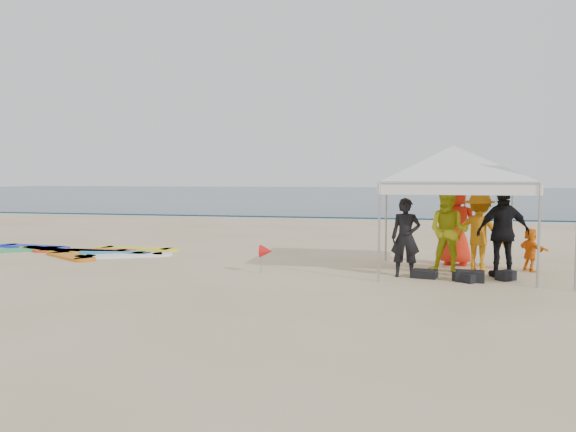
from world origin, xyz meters
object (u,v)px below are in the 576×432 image
(person_orange_b, at_px, (456,225))
(surfboard_spread, at_px, (78,251))
(person_black_b, at_px, (503,232))
(person_seated, at_px, (531,250))
(person_yellow, at_px, (449,231))
(marker_pennant, at_px, (266,251))
(canopy_tent, at_px, (453,146))
(person_orange_a, at_px, (479,232))
(person_black_a, at_px, (406,238))

(person_orange_b, xyz_separation_m, surfboard_spread, (-10.28, 0.05, -0.94))
(person_black_b, height_order, person_seated, person_black_b)
(person_yellow, height_order, marker_pennant, person_yellow)
(canopy_tent, bearing_deg, person_seated, 15.83)
(person_orange_a, xyz_separation_m, person_black_b, (0.40, -0.73, 0.06))
(person_orange_a, relative_size, marker_pennant, 2.82)
(person_black_b, relative_size, person_seated, 1.96)
(person_orange_b, xyz_separation_m, marker_pennant, (-4.18, -2.13, -0.48))
(canopy_tent, height_order, marker_pennant, canopy_tent)
(person_seated, relative_size, marker_pennant, 1.54)
(person_black_b, xyz_separation_m, marker_pennant, (-5.03, -0.64, -0.47))
(canopy_tent, bearing_deg, person_black_a, -139.78)
(person_orange_b, bearing_deg, person_black_a, 70.74)
(person_black_b, relative_size, person_orange_b, 0.98)
(canopy_tent, distance_m, surfboard_spread, 10.53)
(person_yellow, xyz_separation_m, person_orange_b, (0.25, 1.15, 0.05))
(person_black_a, height_order, person_seated, person_black_a)
(marker_pennant, relative_size, surfboard_spread, 0.11)
(person_yellow, relative_size, marker_pennant, 2.90)
(person_black_b, height_order, person_orange_b, person_orange_b)
(person_orange_a, distance_m, canopy_tent, 2.04)
(person_orange_b, height_order, surfboard_spread, person_orange_b)
(person_orange_b, bearing_deg, marker_pennant, 39.49)
(person_black_a, bearing_deg, marker_pennant, -174.29)
(person_seated, height_order, marker_pennant, person_seated)
(person_black_a, height_order, marker_pennant, person_black_a)
(person_black_a, height_order, person_yellow, person_yellow)
(person_orange_a, xyz_separation_m, surfboard_spread, (-10.73, 0.81, -0.86))
(person_black_a, xyz_separation_m, person_seated, (2.76, 1.34, -0.35))
(person_orange_a, bearing_deg, person_yellow, 52.52)
(person_orange_b, bearing_deg, canopy_tent, 92.81)
(surfboard_spread, bearing_deg, person_black_a, -12.04)
(person_yellow, xyz_separation_m, person_black_b, (1.10, -0.34, 0.03))
(person_orange_a, distance_m, marker_pennant, 4.85)
(person_seated, distance_m, marker_pennant, 5.98)
(person_orange_a, relative_size, canopy_tent, 0.42)
(person_orange_a, height_order, surfboard_spread, person_orange_a)
(person_black_a, xyz_separation_m, person_yellow, (0.92, 0.74, 0.08))
(person_black_b, bearing_deg, marker_pennant, -7.79)
(person_orange_b, height_order, canopy_tent, canopy_tent)
(person_orange_a, distance_m, person_seated, 1.22)
(person_seated, bearing_deg, surfboard_spread, 62.25)
(person_seated, bearing_deg, person_black_a, 91.08)
(person_black_b, xyz_separation_m, person_seated, (0.74, 0.94, -0.47))
(person_black_a, bearing_deg, person_black_b, 12.39)
(person_black_a, height_order, surfboard_spread, person_black_a)
(person_yellow, relative_size, person_black_b, 0.96)
(person_orange_a, height_order, marker_pennant, person_orange_a)
(person_seated, bearing_deg, person_orange_b, 45.84)
(person_black_b, bearing_deg, person_orange_a, -76.36)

